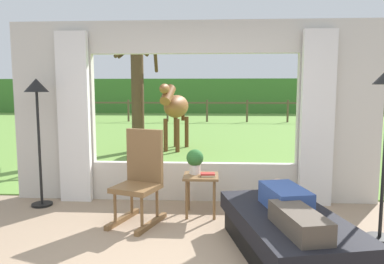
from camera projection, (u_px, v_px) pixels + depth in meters
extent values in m
cube|color=beige|center=(55.00, 112.00, 5.22)|extent=(1.15, 0.12, 2.55)
cube|color=beige|center=(339.00, 113.00, 5.00)|extent=(1.15, 0.12, 2.55)
cube|color=beige|center=(194.00, 181.00, 5.23)|extent=(2.90, 0.12, 0.55)
cube|color=beige|center=(194.00, 37.00, 4.99)|extent=(2.90, 0.12, 0.45)
cube|color=silver|center=(74.00, 118.00, 5.08)|extent=(0.44, 0.10, 2.40)
cube|color=silver|center=(317.00, 119.00, 4.89)|extent=(0.44, 0.10, 2.40)
cube|color=olive|center=(206.00, 126.00, 16.07)|extent=(36.00, 21.68, 0.02)
cube|color=#427B31|center=(209.00, 96.00, 25.69)|extent=(36.00, 2.00, 2.40)
cube|color=black|center=(287.00, 244.00, 3.46)|extent=(1.15, 1.71, 0.24)
cube|color=black|center=(287.00, 223.00, 3.43)|extent=(1.25, 1.85, 0.18)
cube|color=#334C8C|center=(285.00, 198.00, 3.56)|extent=(0.46, 0.66, 0.22)
cube|color=#4C4238|center=(299.00, 221.00, 2.98)|extent=(0.42, 0.72, 0.18)
sphere|color=tan|center=(278.00, 188.00, 3.93)|extent=(0.20, 0.20, 0.20)
cube|color=brown|center=(136.00, 188.00, 4.26)|extent=(0.61, 0.61, 0.06)
cube|color=brown|center=(145.00, 157.00, 4.41)|extent=(0.47, 0.22, 0.68)
cube|color=brown|center=(123.00, 219.00, 4.38)|extent=(0.28, 0.66, 0.06)
cube|color=brown|center=(151.00, 224.00, 4.23)|extent=(0.28, 0.66, 0.06)
cylinder|color=brown|center=(115.00, 207.00, 4.18)|extent=(0.04, 0.04, 0.38)
cylinder|color=brown|center=(142.00, 211.00, 4.05)|extent=(0.04, 0.04, 0.38)
cylinder|color=brown|center=(132.00, 199.00, 4.51)|extent=(0.04, 0.04, 0.38)
cylinder|color=brown|center=(157.00, 202.00, 4.37)|extent=(0.04, 0.04, 0.38)
cube|color=brown|center=(201.00, 176.00, 4.56)|extent=(0.44, 0.44, 0.03)
cylinder|color=brown|center=(187.00, 200.00, 4.43)|extent=(0.04, 0.04, 0.49)
cylinder|color=brown|center=(214.00, 200.00, 4.42)|extent=(0.04, 0.04, 0.49)
cylinder|color=brown|center=(189.00, 192.00, 4.77)|extent=(0.04, 0.04, 0.49)
cylinder|color=brown|center=(214.00, 193.00, 4.75)|extent=(0.04, 0.04, 0.49)
cylinder|color=silver|center=(195.00, 169.00, 4.62)|extent=(0.14, 0.14, 0.12)
sphere|color=#2D6B2D|center=(195.00, 158.00, 4.60)|extent=(0.22, 0.22, 0.22)
cube|color=beige|center=(208.00, 175.00, 4.50)|extent=(0.18, 0.12, 0.02)
cube|color=#B22D28|center=(208.00, 174.00, 4.50)|extent=(0.19, 0.12, 0.02)
cylinder|color=black|center=(42.00, 204.00, 4.99)|extent=(0.28, 0.28, 0.03)
cylinder|color=black|center=(39.00, 150.00, 4.90)|extent=(0.04, 0.04, 1.57)
cone|color=black|center=(36.00, 85.00, 4.80)|extent=(0.32, 0.32, 0.18)
cylinder|color=black|center=(379.00, 238.00, 3.86)|extent=(0.28, 0.28, 0.03)
cylinder|color=black|center=(384.00, 164.00, 3.76)|extent=(0.04, 0.04, 1.65)
ellipsoid|color=brown|center=(176.00, 106.00, 9.52)|extent=(0.81, 1.33, 0.60)
cylinder|color=brown|center=(168.00, 95.00, 8.83)|extent=(0.38, 0.64, 0.53)
ellipsoid|color=brown|center=(165.00, 89.00, 8.59)|extent=(0.30, 0.51, 0.24)
cube|color=#593319|center=(169.00, 94.00, 8.91)|extent=(0.17, 0.44, 0.32)
cylinder|color=#593319|center=(183.00, 111.00, 10.11)|extent=(0.12, 0.12, 0.55)
cylinder|color=#593319|center=(177.00, 136.00, 9.16)|extent=(0.11, 0.11, 0.85)
cylinder|color=#593319|center=(166.00, 135.00, 9.24)|extent=(0.11, 0.11, 0.85)
cylinder|color=#593319|center=(187.00, 132.00, 9.96)|extent=(0.11, 0.11, 0.85)
cylinder|color=#593319|center=(176.00, 132.00, 10.05)|extent=(0.11, 0.11, 0.85)
cylinder|color=#4C3823|center=(138.00, 93.00, 9.20)|extent=(0.32, 0.32, 3.02)
cylinder|color=#47331E|center=(155.00, 51.00, 9.10)|extent=(0.18, 0.97, 1.02)
cylinder|color=#47331E|center=(137.00, 43.00, 9.49)|extent=(1.07, 0.30, 0.86)
cylinder|color=#47331E|center=(127.00, 40.00, 8.63)|extent=(1.12, 0.42, 0.82)
cylinder|color=#47331E|center=(127.00, 49.00, 9.26)|extent=(0.54, 0.82, 0.55)
cylinder|color=brown|center=(52.00, 110.00, 18.47)|extent=(0.10, 0.10, 1.10)
cylinder|color=brown|center=(90.00, 110.00, 18.36)|extent=(0.10, 0.10, 1.10)
cylinder|color=brown|center=(128.00, 111.00, 18.25)|extent=(0.10, 0.10, 1.10)
cylinder|color=brown|center=(168.00, 111.00, 18.14)|extent=(0.10, 0.10, 1.10)
cylinder|color=brown|center=(207.00, 111.00, 18.02)|extent=(0.10, 0.10, 1.10)
cylinder|color=brown|center=(247.00, 111.00, 17.91)|extent=(0.10, 0.10, 1.10)
cylinder|color=brown|center=(288.00, 111.00, 17.80)|extent=(0.10, 0.10, 1.10)
cylinder|color=brown|center=(329.00, 111.00, 17.69)|extent=(0.10, 0.10, 1.10)
cylinder|color=brown|center=(370.00, 111.00, 17.57)|extent=(0.10, 0.10, 1.10)
cube|color=brown|center=(207.00, 103.00, 17.98)|extent=(16.00, 0.06, 0.08)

